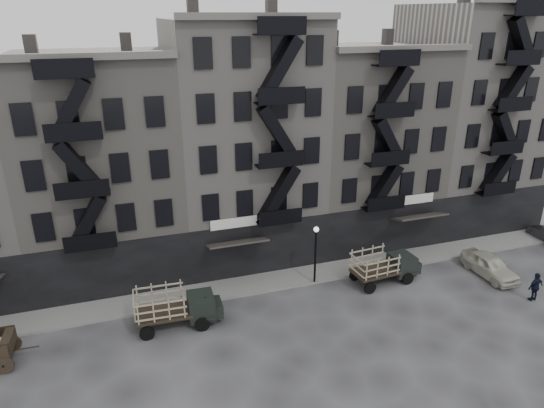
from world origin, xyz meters
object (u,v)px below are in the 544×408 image
object	(u,v)px
car_east	(490,266)
pedestrian_mid	(205,310)
stake_truck_east	(385,264)
stake_truck_west	(176,305)
policeman	(535,287)

from	to	relation	value
car_east	pedestrian_mid	distance (m)	20.18
stake_truck_east	car_east	xyz separation A→B (m)	(7.55, -1.57, -0.63)
pedestrian_mid	car_east	bearing A→B (deg)	149.96
stake_truck_west	car_east	xyz separation A→B (m)	(21.82, -1.00, -0.67)
stake_truck_east	stake_truck_west	bearing A→B (deg)	177.64
car_east	policeman	world-z (taller)	policeman
car_east	pedestrian_mid	world-z (taller)	pedestrian_mid
stake_truck_east	car_east	world-z (taller)	stake_truck_east
car_east	policeman	distance (m)	3.58
policeman	stake_truck_west	bearing A→B (deg)	-15.98
stake_truck_west	policeman	size ratio (longest dim) A/B	2.57
stake_truck_east	policeman	bearing A→B (deg)	-37.08
pedestrian_mid	policeman	size ratio (longest dim) A/B	0.91
stake_truck_west	policeman	xyz separation A→B (m)	(22.30, -4.54, -0.44)
car_east	stake_truck_east	bearing A→B (deg)	166.17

